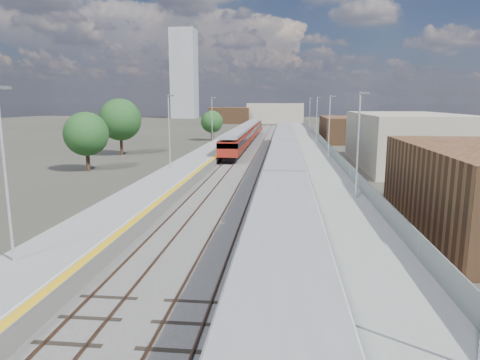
# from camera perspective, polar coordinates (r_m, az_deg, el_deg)

# --- Properties ---
(ground) EXTENTS (320.00, 320.00, 0.00)m
(ground) POSITION_cam_1_polar(r_m,az_deg,el_deg) (59.14, 4.47, 2.80)
(ground) COLOR #47443A
(ground) RESTS_ON ground
(ballast_bed) EXTENTS (10.50, 155.00, 0.06)m
(ballast_bed) POSITION_cam_1_polar(r_m,az_deg,el_deg) (61.71, 2.44, 3.17)
(ballast_bed) COLOR #565451
(ballast_bed) RESTS_ON ground
(tracks) EXTENTS (8.96, 160.00, 0.17)m
(tracks) POSITION_cam_1_polar(r_m,az_deg,el_deg) (63.33, 3.07, 3.43)
(tracks) COLOR #4C3323
(tracks) RESTS_ON ground
(platform_right) EXTENTS (4.70, 155.00, 8.52)m
(platform_right) POSITION_cam_1_polar(r_m,az_deg,el_deg) (61.64, 9.46, 3.51)
(platform_right) COLOR slate
(platform_right) RESTS_ON ground
(platform_left) EXTENTS (4.30, 155.00, 8.52)m
(platform_left) POSITION_cam_1_polar(r_m,az_deg,el_deg) (62.42, -3.81, 3.70)
(platform_left) COLOR slate
(platform_left) RESTS_ON ground
(buildings) EXTENTS (72.00, 185.50, 40.00)m
(buildings) POSITION_cam_1_polar(r_m,az_deg,el_deg) (148.51, -1.68, 11.58)
(buildings) COLOR brown
(buildings) RESTS_ON ground
(green_train) EXTENTS (2.93, 81.42, 3.22)m
(green_train) POSITION_cam_1_polar(r_m,az_deg,el_deg) (45.18, 5.94, 3.30)
(green_train) COLOR black
(green_train) RESTS_ON ground
(red_train) EXTENTS (2.72, 55.23, 3.43)m
(red_train) POSITION_cam_1_polar(r_m,az_deg,el_deg) (79.91, 0.92, 6.30)
(red_train) COLOR black
(red_train) RESTS_ON ground
(tree_a) EXTENTS (4.95, 4.95, 6.71)m
(tree_a) POSITION_cam_1_polar(r_m,az_deg,el_deg) (51.32, -19.83, 5.79)
(tree_a) COLOR #382619
(tree_a) RESTS_ON ground
(tree_b) EXTENTS (6.10, 6.10, 8.26)m
(tree_b) POSITION_cam_1_polar(r_m,az_deg,el_deg) (65.21, -15.69, 7.76)
(tree_b) COLOR #382619
(tree_b) RESTS_ON ground
(tree_c) EXTENTS (4.43, 4.43, 6.00)m
(tree_c) POSITION_cam_1_polar(r_m,az_deg,el_deg) (86.54, -3.76, 7.76)
(tree_c) COLOR #382619
(tree_c) RESTS_ON ground
(tree_d) EXTENTS (4.22, 4.22, 5.72)m
(tree_d) POSITION_cam_1_polar(r_m,az_deg,el_deg) (71.65, 20.68, 6.40)
(tree_d) COLOR #382619
(tree_d) RESTS_ON ground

